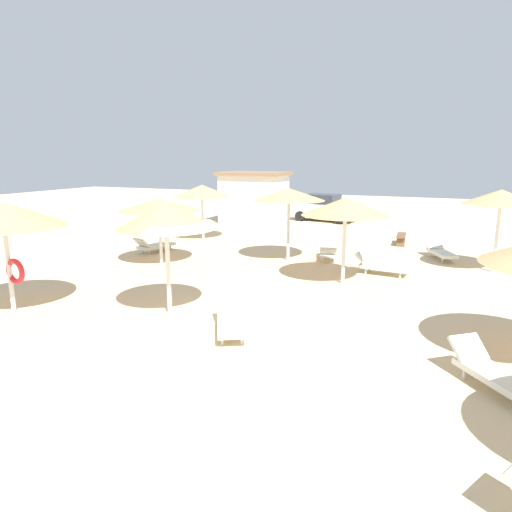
{
  "coord_description": "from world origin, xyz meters",
  "views": [
    {
      "loc": [
        5.39,
        -9.46,
        4.16
      ],
      "look_at": [
        0.0,
        3.0,
        1.2
      ],
      "focal_mm": 32.44,
      "sensor_mm": 36.0,
      "label": 1
    }
  ],
  "objects_px": {
    "parasol_5": "(501,197)",
    "parasol_8": "(202,191)",
    "lounger_2": "(493,372)",
    "bench_0": "(401,237)",
    "parasol_6": "(159,205)",
    "parasol_3": "(289,195)",
    "parasol_7": "(3,215)",
    "lounger_6": "(154,245)",
    "parked_car": "(324,208)",
    "parasol_1": "(166,215)",
    "parasol_0": "(346,207)",
    "lounger_0": "(381,266)",
    "lounger_1": "(231,320)",
    "lounger_3": "(328,252)",
    "lounger_5": "(440,252)",
    "beach_cabana": "(254,197)"
  },
  "relations": [
    {
      "from": "parasol_3",
      "to": "parasol_7",
      "type": "distance_m",
      "value": 10.07
    },
    {
      "from": "parasol_3",
      "to": "parked_car",
      "type": "distance_m",
      "value": 12.1
    },
    {
      "from": "parasol_3",
      "to": "parasol_7",
      "type": "xyz_separation_m",
      "value": [
        -4.77,
        -8.86,
        -0.02
      ]
    },
    {
      "from": "parasol_5",
      "to": "lounger_1",
      "type": "bearing_deg",
      "value": -124.07
    },
    {
      "from": "lounger_2",
      "to": "lounger_5",
      "type": "relative_size",
      "value": 0.93
    },
    {
      "from": "lounger_0",
      "to": "lounger_5",
      "type": "xyz_separation_m",
      "value": [
        1.86,
        3.52,
        -0.01
      ]
    },
    {
      "from": "parasol_6",
      "to": "lounger_6",
      "type": "bearing_deg",
      "value": 132.76
    },
    {
      "from": "lounger_0",
      "to": "bench_0",
      "type": "distance_m",
      "value": 6.17
    },
    {
      "from": "parasol_3",
      "to": "parasol_5",
      "type": "distance_m",
      "value": 7.6
    },
    {
      "from": "parasol_0",
      "to": "beach_cabana",
      "type": "bearing_deg",
      "value": 125.15
    },
    {
      "from": "parasol_0",
      "to": "lounger_5",
      "type": "distance_m",
      "value": 6.33
    },
    {
      "from": "parasol_3",
      "to": "parasol_5",
      "type": "xyz_separation_m",
      "value": [
        7.51,
        1.19,
        0.06
      ]
    },
    {
      "from": "parasol_7",
      "to": "parked_car",
      "type": "height_order",
      "value": "parasol_7"
    },
    {
      "from": "parasol_7",
      "to": "lounger_3",
      "type": "bearing_deg",
      "value": 57.1
    },
    {
      "from": "bench_0",
      "to": "parasol_1",
      "type": "bearing_deg",
      "value": -109.81
    },
    {
      "from": "parasol_7",
      "to": "lounger_6",
      "type": "bearing_deg",
      "value": 98.06
    },
    {
      "from": "parasol_0",
      "to": "parasol_8",
      "type": "distance_m",
      "value": 10.0
    },
    {
      "from": "parked_car",
      "to": "lounger_2",
      "type": "bearing_deg",
      "value": -66.93
    },
    {
      "from": "lounger_6",
      "to": "bench_0",
      "type": "xyz_separation_m",
      "value": [
        9.71,
        6.2,
        0.03
      ]
    },
    {
      "from": "lounger_2",
      "to": "parked_car",
      "type": "xyz_separation_m",
      "value": [
        -8.64,
        20.29,
        0.5
      ]
    },
    {
      "from": "parasol_5",
      "to": "parasol_6",
      "type": "relative_size",
      "value": 0.96
    },
    {
      "from": "parasol_8",
      "to": "lounger_1",
      "type": "bearing_deg",
      "value": -57.28
    },
    {
      "from": "parasol_5",
      "to": "parasol_8",
      "type": "bearing_deg",
      "value": 172.45
    },
    {
      "from": "parasol_1",
      "to": "parasol_5",
      "type": "xyz_separation_m",
      "value": [
        8.27,
        8.52,
        0.06
      ]
    },
    {
      "from": "parasol_1",
      "to": "parasol_7",
      "type": "relative_size",
      "value": 0.95
    },
    {
      "from": "lounger_6",
      "to": "parked_car",
      "type": "relative_size",
      "value": 0.47
    },
    {
      "from": "parasol_1",
      "to": "bench_0",
      "type": "distance_m",
      "value": 13.68
    },
    {
      "from": "lounger_0",
      "to": "lounger_3",
      "type": "height_order",
      "value": "lounger_3"
    },
    {
      "from": "lounger_2",
      "to": "bench_0",
      "type": "xyz_separation_m",
      "value": [
        -3.13,
        13.82,
        0.03
      ]
    },
    {
      "from": "parasol_3",
      "to": "parked_car",
      "type": "xyz_separation_m",
      "value": [
        -1.71,
        11.83,
        -1.83
      ]
    },
    {
      "from": "parasol_5",
      "to": "lounger_0",
      "type": "relative_size",
      "value": 1.55
    },
    {
      "from": "lounger_0",
      "to": "parasol_1",
      "type": "bearing_deg",
      "value": -124.88
    },
    {
      "from": "parasol_5",
      "to": "parasol_6",
      "type": "distance_m",
      "value": 12.45
    },
    {
      "from": "lounger_5",
      "to": "beach_cabana",
      "type": "distance_m",
      "value": 13.26
    },
    {
      "from": "parasol_5",
      "to": "lounger_2",
      "type": "distance_m",
      "value": 9.96
    },
    {
      "from": "lounger_3",
      "to": "lounger_6",
      "type": "xyz_separation_m",
      "value": [
        -7.35,
        -1.57,
        -0.0
      ]
    },
    {
      "from": "parasol_6",
      "to": "lounger_2",
      "type": "relative_size",
      "value": 1.67
    },
    {
      "from": "parasol_6",
      "to": "parasol_1",
      "type": "bearing_deg",
      "value": -53.23
    },
    {
      "from": "lounger_3",
      "to": "parked_car",
      "type": "distance_m",
      "value": 11.55
    },
    {
      "from": "lounger_1",
      "to": "lounger_5",
      "type": "height_order",
      "value": "lounger_1"
    },
    {
      "from": "parasol_1",
      "to": "bench_0",
      "type": "height_order",
      "value": "parasol_1"
    },
    {
      "from": "lounger_1",
      "to": "lounger_2",
      "type": "bearing_deg",
      "value": -5.72
    },
    {
      "from": "parasol_3",
      "to": "lounger_1",
      "type": "distance_m",
      "value": 8.35
    },
    {
      "from": "lounger_5",
      "to": "bench_0",
      "type": "xyz_separation_m",
      "value": [
        -1.83,
        2.65,
        0.03
      ]
    },
    {
      "from": "parasol_7",
      "to": "lounger_6",
      "type": "distance_m",
      "value": 8.43
    },
    {
      "from": "lounger_0",
      "to": "lounger_1",
      "type": "relative_size",
      "value": 0.99
    },
    {
      "from": "parasol_3",
      "to": "lounger_1",
      "type": "height_order",
      "value": "parasol_3"
    },
    {
      "from": "parasol_1",
      "to": "parasol_5",
      "type": "bearing_deg",
      "value": 45.85
    },
    {
      "from": "parasol_1",
      "to": "parasol_3",
      "type": "height_order",
      "value": "parasol_1"
    },
    {
      "from": "parasol_0",
      "to": "parasol_5",
      "type": "relative_size",
      "value": 0.95
    }
  ]
}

